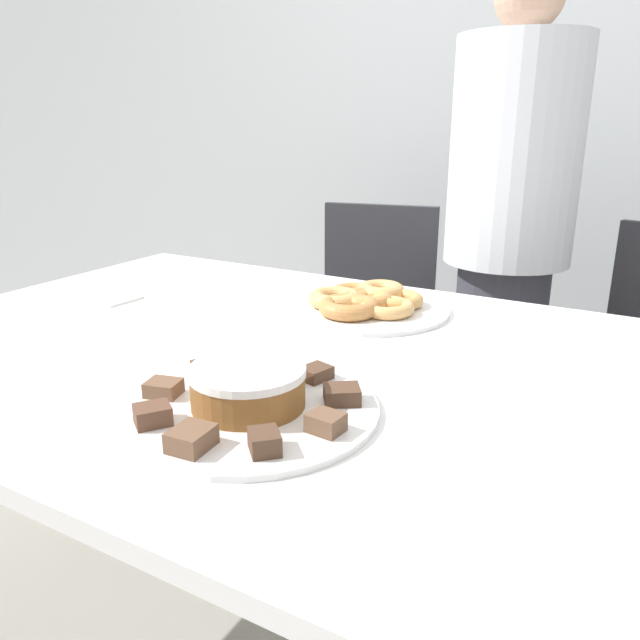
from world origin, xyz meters
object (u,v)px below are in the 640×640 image
at_px(plate_cake, 249,408).
at_px(frosted_cake, 248,386).
at_px(person_standing, 507,245).
at_px(plate_donuts, 367,309).
at_px(napkin, 111,298).
at_px(office_chair_left, 368,346).

bearing_deg(plate_cake, frosted_cake, 90.00).
relative_size(person_standing, plate_cake, 4.05).
relative_size(plate_cake, frosted_cake, 2.26).
relative_size(plate_donuts, frosted_cake, 2.17).
distance_m(frosted_cake, napkin, 0.72).
bearing_deg(person_standing, plate_cake, -94.43).
bearing_deg(plate_donuts, person_standing, 75.25).
bearing_deg(plate_donuts, napkin, -159.04).
bearing_deg(person_standing, frosted_cake, -94.43).
bearing_deg(frosted_cake, person_standing, 85.57).
height_order(person_standing, frosted_cake, person_standing).
distance_m(plate_cake, plate_donuts, 0.55).
xyz_separation_m(plate_cake, napkin, (-0.64, 0.32, -0.00)).
relative_size(office_chair_left, plate_donuts, 2.40).
xyz_separation_m(person_standing, plate_cake, (-0.09, -1.14, -0.06)).
xyz_separation_m(office_chair_left, plate_cake, (0.35, -1.16, 0.34)).
relative_size(plate_cake, plate_donuts, 1.04).
bearing_deg(plate_donuts, plate_cake, -82.71).
distance_m(office_chair_left, plate_donuts, 0.76).
bearing_deg(frosted_cake, plate_cake, -90.00).
distance_m(person_standing, napkin, 1.10).
relative_size(person_standing, plate_donuts, 4.22).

